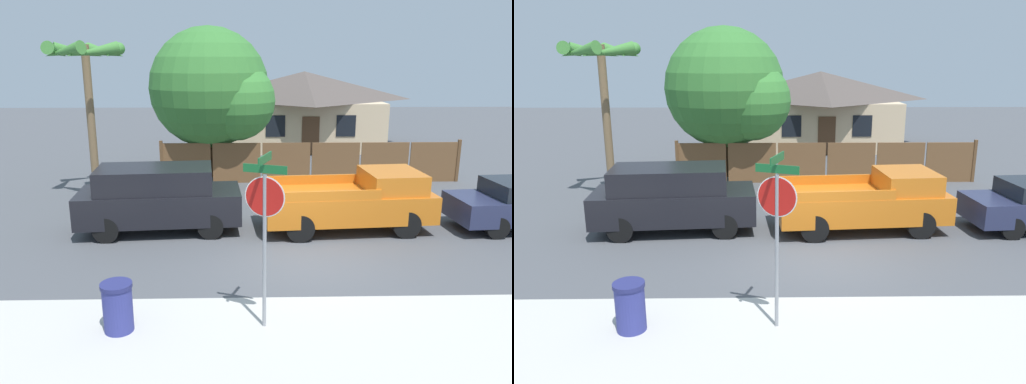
% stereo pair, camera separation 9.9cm
% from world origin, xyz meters
% --- Properties ---
extents(ground_plane, '(80.00, 80.00, 0.00)m').
position_xyz_m(ground_plane, '(0.00, 0.00, 0.00)').
color(ground_plane, '#4C4F54').
extents(sidewalk_strip, '(36.00, 3.20, 0.01)m').
position_xyz_m(sidewalk_strip, '(0.00, -3.60, 0.00)').
color(sidewalk_strip, beige).
rests_on(sidewalk_strip, ground).
extents(wooden_fence, '(12.13, 0.12, 1.73)m').
position_xyz_m(wooden_fence, '(1.23, 8.10, 0.82)').
color(wooden_fence, brown).
rests_on(wooden_fence, ground).
extents(house, '(8.74, 7.01, 4.18)m').
position_xyz_m(house, '(1.98, 17.22, 2.16)').
color(house, beige).
rests_on(house, ground).
extents(oak_tree, '(5.14, 4.89, 6.17)m').
position_xyz_m(oak_tree, '(-2.65, 9.15, 3.62)').
color(oak_tree, brown).
rests_on(oak_tree, ground).
extents(palm_tree, '(2.69, 2.89, 5.45)m').
position_xyz_m(palm_tree, '(-6.84, 6.06, 4.67)').
color(palm_tree, brown).
rests_on(palm_tree, ground).
extents(red_suv, '(4.74, 2.21, 1.91)m').
position_xyz_m(red_suv, '(-3.95, 2.31, 1.02)').
color(red_suv, black).
rests_on(red_suv, ground).
extents(orange_pickup, '(5.02, 2.39, 1.74)m').
position_xyz_m(orange_pickup, '(1.69, 2.33, 0.87)').
color(orange_pickup, orange).
rests_on(orange_pickup, ground).
extents(stop_sign, '(0.76, 0.69, 3.30)m').
position_xyz_m(stop_sign, '(-1.12, -3.14, 2.23)').
color(stop_sign, gray).
rests_on(stop_sign, ground).
extents(trash_bin, '(0.58, 0.58, 0.95)m').
position_xyz_m(trash_bin, '(-3.83, -3.24, 0.48)').
color(trash_bin, navy).
rests_on(trash_bin, ground).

